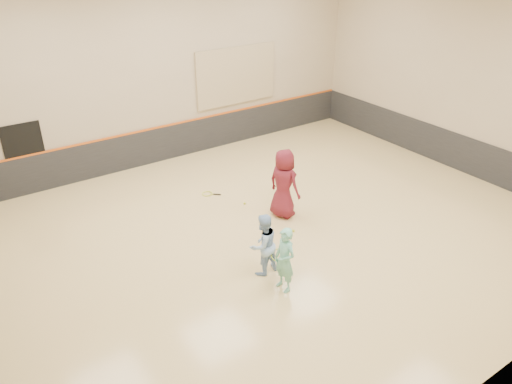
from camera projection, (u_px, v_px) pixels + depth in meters
room at (271, 208)px, 12.62m from camera, size 15.04×12.04×6.22m
wainscot_back at (168, 143)px, 17.07m from camera, size 14.90×0.04×1.20m
wainscot_right at (453, 150)px, 16.48m from camera, size 0.04×11.90×1.20m
accent_stripe at (167, 126)px, 16.78m from camera, size 14.90×0.03×0.06m
acoustic_panel at (236, 76)px, 17.58m from camera, size 3.20×0.08×2.00m
doorway at (27, 159)px, 14.58m from camera, size 1.10×0.05×2.20m
girl at (285, 260)px, 10.71m from camera, size 0.39×0.57×1.53m
instructor at (263, 245)px, 11.25m from camera, size 0.80×0.65×1.51m
young_man at (284, 184)px, 13.47m from camera, size 0.84×1.08×1.96m
held_racket at (277, 255)px, 11.26m from camera, size 0.49×0.49×0.50m
spare_racket at (207, 193)px, 15.00m from camera, size 0.71×0.71×0.07m
ball_under_racket at (293, 231)px, 13.12m from camera, size 0.07×0.07×0.07m
ball_in_hand at (288, 177)px, 13.37m from camera, size 0.07×0.07×0.07m
ball_beside_spare at (245, 203)px, 14.44m from camera, size 0.07×0.07×0.07m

